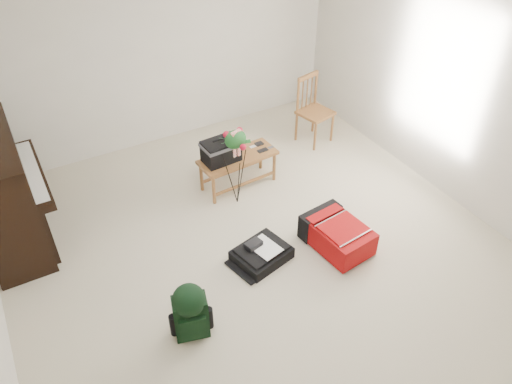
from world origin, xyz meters
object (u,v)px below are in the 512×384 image
dining_chair (314,110)px  flower_stand (236,168)px  red_suitcase (334,232)px  green_backpack (190,310)px  piano (4,194)px  black_duffel (261,253)px  bench (226,152)px

dining_chair → flower_stand: flower_stand is taller
red_suitcase → green_backpack: (-1.81, -0.33, 0.17)m
piano → black_duffel: size_ratio=2.37×
bench → dining_chair: bearing=11.2°
red_suitcase → flower_stand: bearing=110.4°
piano → green_backpack: 2.43m
red_suitcase → black_duffel: 0.82m
dining_chair → black_duffel: (-1.80, -1.70, -0.38)m
piano → red_suitcase: size_ratio=1.94×
black_duffel → green_backpack: size_ratio=1.06×
bench → red_suitcase: bearing=-72.9°
bench → dining_chair: size_ratio=1.04×
red_suitcase → black_duffel: (-0.80, 0.17, -0.08)m
black_duffel → green_backpack: (-1.00, -0.50, 0.25)m
bench → flower_stand: flower_stand is taller
piano → red_suitcase: piano is taller
piano → green_backpack: bearing=-61.4°
bench → red_suitcase: (0.56, -1.46, -0.36)m
black_duffel → flower_stand: flower_stand is taller
dining_chair → flower_stand: bearing=-168.5°
bench → black_duffel: 1.38m
piano → red_suitcase: bearing=-31.2°
bench → black_duffel: bearing=-104.7°
dining_chair → green_backpack: (-2.80, -2.20, -0.13)m
bench → piano: bearing=168.3°
bench → black_duffel: size_ratio=1.55×
red_suitcase → black_duffel: red_suitcase is taller
bench → green_backpack: (-1.25, -1.78, -0.19)m
flower_stand → bench: bearing=66.9°
black_duffel → flower_stand: (0.22, 0.97, 0.42)m
flower_stand → red_suitcase: bearing=-81.2°
red_suitcase → bench: bearing=104.3°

